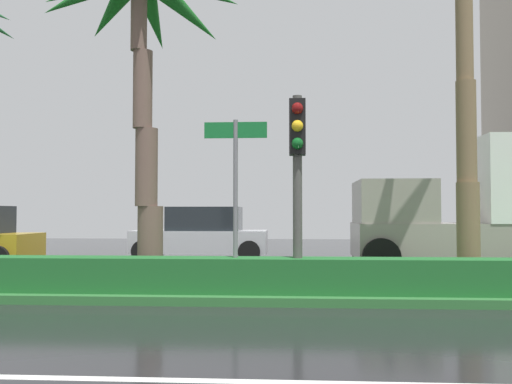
{
  "coord_description": "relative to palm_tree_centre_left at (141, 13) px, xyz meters",
  "views": [
    {
      "loc": [
        2.48,
        -3.11,
        1.52
      ],
      "look_at": [
        1.59,
        10.69,
        2.04
      ],
      "focal_mm": 39.55,
      "sensor_mm": 36.0,
      "label": 1
    }
  ],
  "objects": [
    {
      "name": "street_name_sign",
      "position": [
        1.92,
        -0.85,
        -3.31
      ],
      "size": [
        1.1,
        0.08,
        3.0
      ],
      "color": "slate",
      "rests_on": "median_strip"
    },
    {
      "name": "car_in_traffic_second",
      "position": [
        -0.01,
        7.47,
        -4.57
      ],
      "size": [
        4.3,
        2.02,
        1.72
      ],
      "rotation": [
        0.0,
        0.0,
        3.14
      ],
      "color": "silver",
      "rests_on": "ground_plane"
    },
    {
      "name": "traffic_signal_median_right",
      "position": [
        3.0,
        -0.92,
        -2.9
      ],
      "size": [
        0.28,
        0.43,
        3.4
      ],
      "color": "#4C4C47",
      "rests_on": "median_strip"
    },
    {
      "name": "near_lane_divider_stripe",
      "position": [
        0.43,
        -5.49,
        -5.39
      ],
      "size": [
        81.0,
        0.14,
        0.01
      ],
      "primitive_type": "cube",
      "color": "white",
      "rests_on": "ground_plane"
    },
    {
      "name": "median_strip",
      "position": [
        0.43,
        0.51,
        -5.32
      ],
      "size": [
        85.5,
        4.0,
        0.15
      ],
      "primitive_type": "cube",
      "color": "#2D6B33",
      "rests_on": "ground_plane"
    },
    {
      "name": "median_hedge",
      "position": [
        0.43,
        -0.89,
        -4.94
      ],
      "size": [
        76.5,
        0.7,
        0.6
      ],
      "color": "#1E6028",
      "rests_on": "median_strip"
    },
    {
      "name": "palm_tree_centre_left",
      "position": [
        0.0,
        0.0,
        0.0
      ],
      "size": [
        4.01,
        3.89,
        6.56
      ],
      "color": "brown",
      "rests_on": "median_strip"
    },
    {
      "name": "box_truck_lead",
      "position": [
        7.82,
        4.32,
        -3.84
      ],
      "size": [
        6.4,
        2.64,
        3.46
      ],
      "rotation": [
        0.0,
        0.0,
        3.14
      ],
      "color": "gray",
      "rests_on": "ground_plane"
    },
    {
      "name": "ground_plane",
      "position": [
        0.43,
        1.51,
        -5.44
      ],
      "size": [
        90.0,
        42.0,
        0.1
      ],
      "primitive_type": "cube",
      "color": "black"
    }
  ]
}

